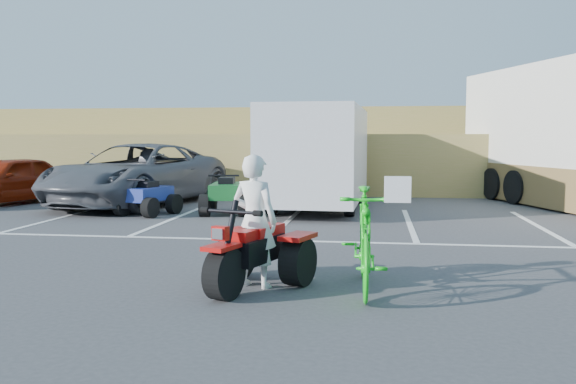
# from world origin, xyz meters

# --- Properties ---
(ground) EXTENTS (100.00, 100.00, 0.00)m
(ground) POSITION_xyz_m (0.00, 0.00, 0.00)
(ground) COLOR #3B3B3E
(ground) RESTS_ON ground
(parking_stripes) EXTENTS (28.00, 5.16, 0.01)m
(parking_stripes) POSITION_xyz_m (0.87, 4.07, 0.00)
(parking_stripes) COLOR white
(parking_stripes) RESTS_ON ground
(grass_embankment) EXTENTS (40.00, 8.50, 3.10)m
(grass_embankment) POSITION_xyz_m (0.00, 15.48, 1.42)
(grass_embankment) COLOR olive
(grass_embankment) RESTS_ON ground
(red_trike_atv) EXTENTS (1.68, 1.93, 1.06)m
(red_trike_atv) POSITION_xyz_m (0.41, -1.20, 0.00)
(red_trike_atv) COLOR #B20C0A
(red_trike_atv) RESTS_ON ground
(rider) EXTENTS (0.71, 0.58, 1.68)m
(rider) POSITION_xyz_m (0.45, -1.06, 0.84)
(rider) COLOR white
(rider) RESTS_ON ground
(green_dirt_bike) EXTENTS (0.69, 2.14, 1.27)m
(green_dirt_bike) POSITION_xyz_m (1.83, -1.04, 0.64)
(green_dirt_bike) COLOR #14BF19
(green_dirt_bike) RESTS_ON ground
(grey_pickup) EXTENTS (4.11, 6.66, 1.72)m
(grey_pickup) POSITION_xyz_m (-4.69, 7.77, 0.86)
(grey_pickup) COLOR #4C4D54
(grey_pickup) RESTS_ON ground
(red_car) EXTENTS (2.71, 4.30, 1.36)m
(red_car) POSITION_xyz_m (-8.42, 7.43, 0.68)
(red_car) COLOR maroon
(red_car) RESTS_ON ground
(cargo_trailer) EXTENTS (2.48, 5.79, 2.67)m
(cargo_trailer) POSITION_xyz_m (0.44, 7.57, 1.44)
(cargo_trailer) COLOR silver
(cargo_trailer) RESTS_ON ground
(quad_atv_blue) EXTENTS (1.42, 1.66, 0.92)m
(quad_atv_blue) POSITION_xyz_m (-3.55, 5.66, 0.00)
(quad_atv_blue) COLOR navy
(quad_atv_blue) RESTS_ON ground
(quad_atv_green) EXTENTS (1.34, 1.69, 1.02)m
(quad_atv_green) POSITION_xyz_m (-1.69, 6.11, 0.00)
(quad_atv_green) COLOR #135421
(quad_atv_green) RESTS_ON ground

